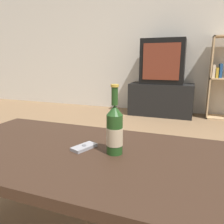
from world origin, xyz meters
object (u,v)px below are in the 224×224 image
object	(u,v)px
tv_stand	(161,99)
television	(163,62)
beer_bottle	(115,130)
cell_phone	(84,147)

from	to	relation	value
tv_stand	television	size ratio (longest dim) A/B	1.45
tv_stand	television	distance (m)	0.59
television	beer_bottle	xyz separation A→B (m)	(0.17, -2.69, -0.26)
tv_stand	cell_phone	size ratio (longest dim) A/B	7.74
tv_stand	television	bearing A→B (deg)	-90.00
tv_stand	beer_bottle	xyz separation A→B (m)	(0.17, -2.70, 0.32)
television	beer_bottle	distance (m)	2.71
tv_stand	cell_phone	xyz separation A→B (m)	(0.02, -2.70, 0.23)
tv_stand	beer_bottle	world-z (taller)	beer_bottle
tv_stand	beer_bottle	bearing A→B (deg)	-86.49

